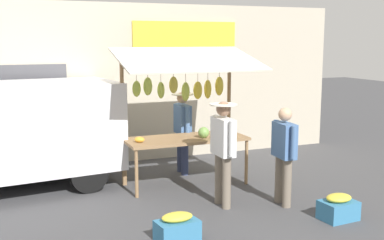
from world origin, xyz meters
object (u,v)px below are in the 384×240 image
(market_stall, at_px, (186,100))
(shopper_in_grey_tee, at_px, (284,150))
(vendor_with_sunhat, at_px, (183,126))
(shopper_with_shopping_bag, at_px, (223,145))
(produce_crate_side, at_px, (177,228))
(produce_crate_near, at_px, (338,208))

(market_stall, relative_size, shopper_in_grey_tee, 1.58)
(market_stall, bearing_deg, vendor_with_sunhat, -105.67)
(shopper_with_shopping_bag, relative_size, produce_crate_side, 2.82)
(produce_crate_near, bearing_deg, shopper_with_shopping_bag, -42.08)
(produce_crate_near, relative_size, produce_crate_side, 0.92)
(vendor_with_sunhat, height_order, produce_crate_side, vendor_with_sunhat)
(market_stall, relative_size, vendor_with_sunhat, 1.54)
(produce_crate_side, bearing_deg, shopper_with_shopping_bag, -138.39)
(shopper_in_grey_tee, bearing_deg, shopper_with_shopping_bag, 75.73)
(market_stall, height_order, vendor_with_sunhat, market_stall)
(shopper_with_shopping_bag, distance_m, produce_crate_side, 1.75)
(shopper_in_grey_tee, bearing_deg, produce_crate_side, 113.35)
(market_stall, bearing_deg, shopper_with_shopping_bag, 94.19)
(vendor_with_sunhat, distance_m, produce_crate_side, 3.40)
(market_stall, distance_m, shopper_in_grey_tee, 2.06)
(shopper_in_grey_tee, bearing_deg, produce_crate_near, -151.22)
(shopper_in_grey_tee, bearing_deg, vendor_with_sunhat, 23.82)
(market_stall, distance_m, produce_crate_side, 2.94)
(produce_crate_near, height_order, produce_crate_side, produce_crate_near)
(produce_crate_near, bearing_deg, shopper_in_grey_tee, -65.66)
(shopper_in_grey_tee, relative_size, produce_crate_side, 2.65)
(produce_crate_near, distance_m, produce_crate_side, 2.48)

